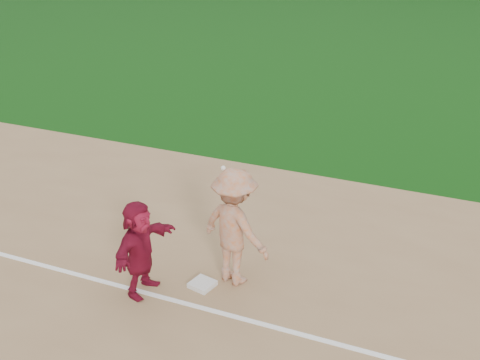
% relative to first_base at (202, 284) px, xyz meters
% --- Properties ---
extents(ground, '(160.00, 160.00, 0.00)m').
position_rel_first_base_xyz_m(ground, '(-0.03, 0.24, -0.06)').
color(ground, '#0D3E0C').
rests_on(ground, ground).
extents(foul_line, '(60.00, 0.10, 0.01)m').
position_rel_first_base_xyz_m(foul_line, '(-0.03, -0.56, -0.04)').
color(foul_line, white).
rests_on(foul_line, infield_dirt).
extents(first_base, '(0.46, 0.46, 0.09)m').
position_rel_first_base_xyz_m(first_base, '(0.00, 0.00, 0.00)').
color(first_base, silver).
rests_on(first_base, infield_dirt).
extents(base_runner, '(0.59, 1.60, 1.70)m').
position_rel_first_base_xyz_m(base_runner, '(-0.88, -0.51, 0.81)').
color(base_runner, maroon).
rests_on(base_runner, infield_dirt).
extents(first_base_play, '(1.54, 1.17, 2.15)m').
position_rel_first_base_xyz_m(first_base_play, '(0.44, 0.41, 1.01)').
color(first_base_play, '#9E9EA1').
rests_on(first_base_play, infield_dirt).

